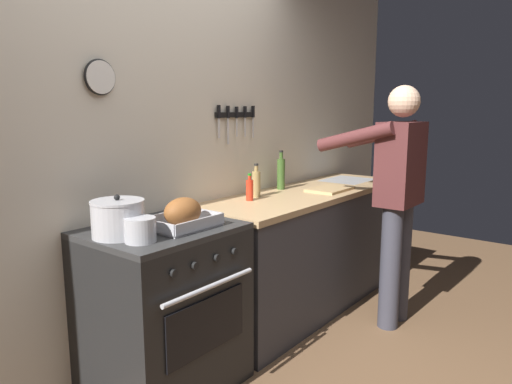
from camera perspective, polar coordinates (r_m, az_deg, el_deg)
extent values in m
cube|color=beige|center=(2.85, -13.00, 5.61)|extent=(6.00, 0.10, 2.60)
cube|color=black|center=(3.31, -2.48, 9.28)|extent=(0.40, 0.02, 0.04)
cube|color=silver|center=(3.17, -4.48, 7.69)|extent=(0.02, 0.00, 0.13)
cube|color=black|center=(3.17, -4.51, 9.65)|extent=(0.02, 0.02, 0.09)
cube|color=silver|center=(3.24, -3.38, 7.34)|extent=(0.02, 0.00, 0.18)
cube|color=black|center=(3.23, -3.41, 9.63)|extent=(0.02, 0.02, 0.08)
cube|color=silver|center=(3.31, -2.33, 7.81)|extent=(0.01, 0.00, 0.13)
cube|color=black|center=(3.30, -2.35, 9.60)|extent=(0.02, 0.02, 0.08)
cube|color=silver|center=(3.37, -1.32, 7.82)|extent=(0.01, 0.00, 0.13)
cube|color=black|center=(3.37, -1.33, 9.63)|extent=(0.02, 0.02, 0.08)
cube|color=silver|center=(3.45, -0.36, 7.78)|extent=(0.01, 0.00, 0.14)
cube|color=black|center=(3.44, -0.36, 9.67)|extent=(0.02, 0.02, 0.08)
cylinder|color=white|center=(2.59, -18.31, 13.00)|extent=(0.17, 0.02, 0.17)
torus|color=black|center=(2.59, -18.31, 13.00)|extent=(0.18, 0.02, 0.18)
cube|color=#38383D|center=(3.68, 6.07, -7.07)|extent=(2.00, 0.62, 0.86)
cube|color=tan|center=(3.57, 6.20, -0.15)|extent=(2.03, 0.65, 0.04)
cube|color=#B2B5B7|center=(4.17, 10.91, 0.70)|extent=(0.44, 0.36, 0.11)
cube|color=black|center=(2.65, -11.00, -13.99)|extent=(0.76, 0.62, 0.87)
cube|color=black|center=(2.44, -5.94, -15.73)|extent=(0.53, 0.01, 0.28)
cube|color=#2D2D2D|center=(2.51, -11.34, -4.53)|extent=(0.76, 0.62, 0.03)
cylinder|color=black|center=(2.17, -9.90, -9.65)|extent=(0.04, 0.02, 0.04)
cylinder|color=black|center=(2.26, -7.37, -8.81)|extent=(0.04, 0.02, 0.04)
cylinder|color=black|center=(2.36, -4.72, -7.92)|extent=(0.04, 0.02, 0.04)
cylinder|color=black|center=(2.46, -2.60, -7.19)|extent=(0.04, 0.02, 0.04)
cylinder|color=silver|center=(2.33, -5.51, -11.28)|extent=(0.61, 0.02, 0.02)
cylinder|color=#383842|center=(3.41, 15.89, -8.78)|extent=(0.14, 0.14, 0.86)
cylinder|color=#383842|center=(3.57, 17.00, -7.98)|extent=(0.14, 0.14, 0.86)
cube|color=#4C2323|center=(3.34, 17.06, 3.28)|extent=(0.38, 0.22, 0.56)
sphere|color=tan|center=(3.32, 17.43, 10.40)|extent=(0.21, 0.21, 0.21)
cylinder|color=#4C2323|center=(3.23, 11.82, 6.50)|extent=(0.09, 0.55, 0.22)
cylinder|color=#4C2323|center=(3.61, 14.81, 6.72)|extent=(0.09, 0.55, 0.22)
cube|color=#B7B7BC|center=(2.47, -8.77, -4.16)|extent=(0.34, 0.25, 0.01)
cube|color=#B7B7BC|center=(2.37, -6.72, -3.86)|extent=(0.34, 0.01, 0.05)
cube|color=#B7B7BC|center=(2.55, -10.71, -2.99)|extent=(0.34, 0.01, 0.05)
cube|color=#B7B7BC|center=(2.35, -11.81, -4.13)|extent=(0.01, 0.25, 0.05)
cube|color=#B7B7BC|center=(2.58, -6.03, -2.74)|extent=(0.01, 0.25, 0.05)
ellipsoid|color=brown|center=(2.45, -8.82, -2.36)|extent=(0.22, 0.16, 0.15)
cylinder|color=#B7B7BC|center=(2.36, -16.30, -3.22)|extent=(0.25, 0.25, 0.17)
cylinder|color=#B2B2B7|center=(2.34, -16.40, -1.10)|extent=(0.25, 0.25, 0.01)
sphere|color=black|center=(2.34, -16.43, -0.62)|extent=(0.03, 0.03, 0.03)
cylinder|color=#B7B7BC|center=(2.24, -13.78, -4.45)|extent=(0.14, 0.14, 0.11)
cube|color=tan|center=(3.60, 8.91, 0.35)|extent=(0.36, 0.24, 0.02)
cylinder|color=#997F4C|center=(3.28, 0.03, 0.96)|extent=(0.06, 0.06, 0.18)
cylinder|color=#997F4C|center=(3.27, 0.03, 2.86)|extent=(0.03, 0.03, 0.04)
cylinder|color=black|center=(3.26, 0.03, 3.32)|extent=(0.03, 0.03, 0.01)
cylinder|color=#385623|center=(3.60, 3.03, 2.16)|extent=(0.06, 0.06, 0.23)
cylinder|color=#385623|center=(3.58, 3.05, 4.40)|extent=(0.03, 0.03, 0.05)
cylinder|color=black|center=(3.58, 3.06, 4.92)|extent=(0.03, 0.03, 0.01)
cylinder|color=red|center=(3.16, -0.77, 0.21)|extent=(0.05, 0.05, 0.14)
cylinder|color=red|center=(3.14, -0.77, 1.73)|extent=(0.02, 0.02, 0.03)
cylinder|color=#197219|center=(3.14, -0.78, 2.13)|extent=(0.02, 0.02, 0.01)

